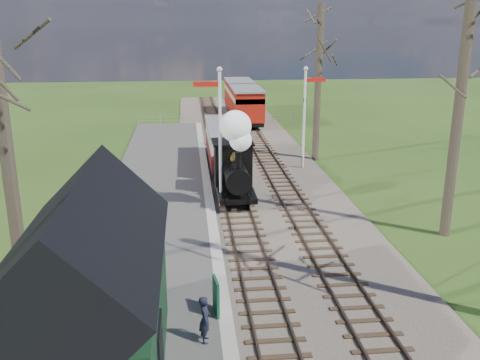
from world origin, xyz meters
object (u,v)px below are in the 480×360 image
object	(u,v)px
semaphore_far	(306,110)
red_carriage_b	(239,96)
sign_board	(216,296)
semaphore_near	(219,128)
locomotive	(235,161)
station_shed	(90,299)
person	(205,319)
coach	(225,143)
red_carriage_a	(246,105)

from	to	relation	value
semaphore_far	red_carriage_b	distance (m)	19.06
sign_board	semaphore_near	bearing A→B (deg)	85.89
semaphore_near	red_carriage_b	world-z (taller)	semaphore_near
red_carriage_b	sign_board	size ratio (longest dim) A/B	5.60
semaphore_far	locomotive	distance (m)	7.02
station_shed	red_carriage_b	world-z (taller)	station_shed
semaphore_far	person	bearing A→B (deg)	-110.33
station_shed	locomotive	distance (m)	13.39
coach	person	distance (m)	17.51
semaphore_far	sign_board	world-z (taller)	semaphore_far
station_shed	red_carriage_b	size ratio (longest dim) A/B	1.09
coach	red_carriage_a	world-z (taller)	red_carriage_a
semaphore_near	semaphore_far	world-z (taller)	semaphore_near
locomotive	red_carriage_b	bearing A→B (deg)	83.84
red_carriage_b	person	bearing A→B (deg)	-97.05
coach	sign_board	xyz separation A→B (m)	(-1.44, -16.05, -0.74)
semaphore_far	coach	distance (m)	4.82
semaphore_near	coach	size ratio (longest dim) A/B	0.91
coach	station_shed	bearing A→B (deg)	-102.91
red_carriage_b	red_carriage_a	bearing A→B (deg)	-90.00
semaphore_far	sign_board	bearing A→B (deg)	-110.79
person	red_carriage_a	bearing A→B (deg)	-5.19
semaphore_far	locomotive	xyz separation A→B (m)	(-4.39, -5.32, -1.36)
semaphore_near	locomotive	distance (m)	1.93
semaphore_near	red_carriage_a	distance (m)	19.79
red_carriage_b	sign_board	xyz separation A→B (m)	(-4.04, -34.21, -0.96)
semaphore_far	sign_board	size ratio (longest dim) A/B	5.53
semaphore_near	person	distance (m)	11.07
coach	red_carriage_a	xyz separation A→B (m)	(2.60, 12.66, 0.21)
station_shed	person	xyz separation A→B (m)	(2.50, 1.35, -1.44)
coach	sign_board	bearing A→B (deg)	-95.12
sign_board	coach	bearing A→B (deg)	84.88
sign_board	person	world-z (taller)	person
locomotive	sign_board	size ratio (longest dim) A/B	4.15
semaphore_far	red_carriage_a	xyz separation A→B (m)	(-1.77, 13.40, -1.68)
locomotive	person	world-z (taller)	locomotive
red_carriage_a	semaphore_near	bearing A→B (deg)	-99.85
semaphore_far	red_carriage_a	distance (m)	13.62
station_shed	sign_board	xyz separation A→B (m)	(2.86, 2.69, -1.55)
semaphore_far	coach	xyz separation A→B (m)	(-4.37, 0.75, -1.89)
sign_board	person	size ratio (longest dim) A/B	0.83
red_carriage_a	red_carriage_b	xyz separation A→B (m)	(0.00, 5.50, 0.00)
semaphore_far	coach	world-z (taller)	semaphore_far
locomotive	sign_board	bearing A→B (deg)	-98.12
semaphore_far	semaphore_near	bearing A→B (deg)	-130.60
coach	person	xyz separation A→B (m)	(-1.80, -17.40, -0.63)
red_carriage_b	coach	bearing A→B (deg)	-98.15
semaphore_far	locomotive	size ratio (longest dim) A/B	1.33
station_shed	semaphore_far	bearing A→B (deg)	64.28
station_shed	coach	distance (m)	19.25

